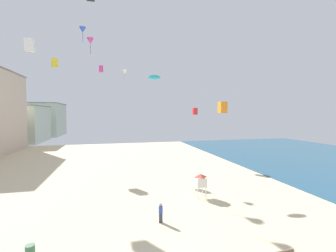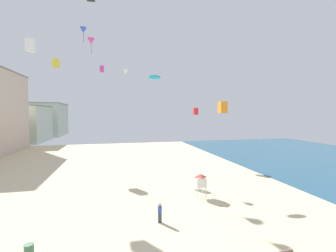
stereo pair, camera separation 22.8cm
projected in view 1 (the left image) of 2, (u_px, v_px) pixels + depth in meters
boardwalk_hotel_far at (19, 124)px, 71.34m from camera, size 14.52×17.68×11.66m
boardwalk_hotel_distant at (41, 120)px, 92.97m from camera, size 16.49×19.96×13.39m
kite_flyer at (161, 212)px, 18.63m from camera, size 0.34×0.34×1.64m
lifeguard_stand at (200, 180)px, 24.28m from camera, size 1.10×1.10×2.55m
beach_trash_bin at (30, 252)px, 13.94m from camera, size 0.56×0.56×0.90m
driftwood_log at (284, 252)px, 14.47m from camera, size 1.48×0.32×0.24m
kite_yellow_box at (55, 63)px, 41.25m from camera, size 0.98×0.98×1.54m
kite_magenta_box at (101, 69)px, 40.35m from camera, size 0.71×0.71×1.11m
kite_orange_box at (223, 107)px, 26.04m from camera, size 0.82×0.82×1.29m
kite_white_delta at (125, 72)px, 35.82m from camera, size 0.78×0.78×1.77m
kite_magenta_delta at (90, 41)px, 36.56m from camera, size 1.13×1.13×2.56m
kite_white_box at (30, 45)px, 29.80m from camera, size 1.03×1.03×1.61m
kite_blue_delta at (83, 30)px, 33.26m from camera, size 0.95×0.95×2.16m
kite_red_box at (195, 111)px, 40.57m from camera, size 0.78×0.78×1.22m
kite_cyan_parafoil at (154, 77)px, 31.65m from camera, size 1.72×0.48×0.67m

